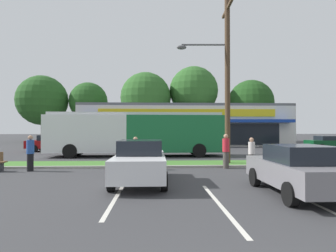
{
  "coord_description": "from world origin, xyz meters",
  "views": [
    {
      "loc": [
        -1.17,
        -1.55,
        2.01
      ],
      "look_at": [
        -0.31,
        18.1,
        2.26
      ],
      "focal_mm": 29.34,
      "sensor_mm": 36.0,
      "label": 1
    }
  ],
  "objects_px": {
    "city_bus": "(136,133)",
    "pedestrian_mid": "(30,153)",
    "car_0": "(329,143)",
    "pedestrian_near_bench": "(226,151)",
    "car_2": "(54,143)",
    "car_4": "(297,169)",
    "utility_pole": "(225,75)",
    "pedestrian_by_pole": "(135,153)",
    "pedestrian_far": "(252,154)",
    "car_3": "(140,161)"
  },
  "relations": [
    {
      "from": "city_bus",
      "to": "pedestrian_mid",
      "type": "distance_m",
      "value": 8.57
    },
    {
      "from": "car_0",
      "to": "pedestrian_near_bench",
      "type": "relative_size",
      "value": 2.38
    },
    {
      "from": "car_2",
      "to": "car_4",
      "type": "distance_m",
      "value": 21.98
    },
    {
      "from": "car_4",
      "to": "city_bus",
      "type": "bearing_deg",
      "value": 25.14
    },
    {
      "from": "pedestrian_near_bench",
      "to": "pedestrian_mid",
      "type": "distance_m",
      "value": 9.66
    },
    {
      "from": "utility_pole",
      "to": "pedestrian_by_pole",
      "type": "bearing_deg",
      "value": -163.2
    },
    {
      "from": "car_0",
      "to": "pedestrian_far",
      "type": "xyz_separation_m",
      "value": [
        -12.03,
        -12.45,
        0.08
      ]
    },
    {
      "from": "car_2",
      "to": "pedestrian_far",
      "type": "bearing_deg",
      "value": -40.61
    },
    {
      "from": "pedestrian_near_bench",
      "to": "pedestrian_by_pole",
      "type": "relative_size",
      "value": 1.08
    },
    {
      "from": "car_0",
      "to": "pedestrian_mid",
      "type": "xyz_separation_m",
      "value": [
        -22.83,
        -12.41,
        0.14
      ]
    },
    {
      "from": "utility_pole",
      "to": "car_0",
      "type": "bearing_deg",
      "value": 39.31
    },
    {
      "from": "utility_pole",
      "to": "pedestrian_near_bench",
      "type": "xyz_separation_m",
      "value": [
        -0.29,
        -1.33,
        -4.18
      ]
    },
    {
      "from": "car_2",
      "to": "car_4",
      "type": "xyz_separation_m",
      "value": [
        13.65,
        -17.23,
        0.01
      ]
    },
    {
      "from": "car_0",
      "to": "car_3",
      "type": "relative_size",
      "value": 0.96
    },
    {
      "from": "pedestrian_far",
      "to": "pedestrian_mid",
      "type": "bearing_deg",
      "value": 175.29
    },
    {
      "from": "car_0",
      "to": "pedestrian_by_pole",
      "type": "distance_m",
      "value": 21.5
    },
    {
      "from": "car_2",
      "to": "pedestrian_far",
      "type": "height_order",
      "value": "pedestrian_far"
    },
    {
      "from": "utility_pole",
      "to": "pedestrian_near_bench",
      "type": "height_order",
      "value": "utility_pole"
    },
    {
      "from": "car_4",
      "to": "pedestrian_by_pole",
      "type": "distance_m",
      "value": 7.75
    },
    {
      "from": "car_2",
      "to": "pedestrian_near_bench",
      "type": "bearing_deg",
      "value": -41.68
    },
    {
      "from": "car_3",
      "to": "car_4",
      "type": "height_order",
      "value": "car_3"
    },
    {
      "from": "city_bus",
      "to": "pedestrian_near_bench",
      "type": "xyz_separation_m",
      "value": [
        5.08,
        -6.67,
        -0.88
      ]
    },
    {
      "from": "utility_pole",
      "to": "pedestrian_far",
      "type": "xyz_separation_m",
      "value": [
        0.86,
        -1.89,
        -4.27
      ]
    },
    {
      "from": "car_3",
      "to": "pedestrian_mid",
      "type": "relative_size",
      "value": 2.54
    },
    {
      "from": "city_bus",
      "to": "pedestrian_far",
      "type": "xyz_separation_m",
      "value": [
        6.23,
        -7.23,
        -0.96
      ]
    },
    {
      "from": "city_bus",
      "to": "car_2",
      "type": "relative_size",
      "value": 2.74
    },
    {
      "from": "car_3",
      "to": "car_4",
      "type": "xyz_separation_m",
      "value": [
        4.93,
        -2.09,
        -0.03
      ]
    },
    {
      "from": "utility_pole",
      "to": "car_4",
      "type": "height_order",
      "value": "utility_pole"
    },
    {
      "from": "pedestrian_far",
      "to": "utility_pole",
      "type": "bearing_deg",
      "value": 109.9
    },
    {
      "from": "utility_pole",
      "to": "pedestrian_by_pole",
      "type": "height_order",
      "value": "utility_pole"
    },
    {
      "from": "pedestrian_by_pole",
      "to": "pedestrian_mid",
      "type": "xyz_separation_m",
      "value": [
        -5.02,
        -0.37,
        0.04
      ]
    },
    {
      "from": "city_bus",
      "to": "car_4",
      "type": "distance_m",
      "value": 13.74
    },
    {
      "from": "utility_pole",
      "to": "city_bus",
      "type": "xyz_separation_m",
      "value": [
        -5.37,
        5.34,
        -3.31
      ]
    },
    {
      "from": "car_0",
      "to": "car_3",
      "type": "height_order",
      "value": "car_3"
    },
    {
      "from": "car_0",
      "to": "pedestrian_near_bench",
      "type": "bearing_deg",
      "value": -137.95
    },
    {
      "from": "car_0",
      "to": "pedestrian_near_bench",
      "type": "xyz_separation_m",
      "value": [
        -13.18,
        -11.89,
        0.16
      ]
    },
    {
      "from": "car_3",
      "to": "pedestrian_by_pole",
      "type": "relative_size",
      "value": 2.67
    },
    {
      "from": "car_0",
      "to": "car_4",
      "type": "bearing_deg",
      "value": -125.21
    },
    {
      "from": "car_2",
      "to": "pedestrian_near_bench",
      "type": "distance_m",
      "value": 17.28
    },
    {
      "from": "utility_pole",
      "to": "pedestrian_mid",
      "type": "distance_m",
      "value": 10.95
    },
    {
      "from": "utility_pole",
      "to": "pedestrian_by_pole",
      "type": "distance_m",
      "value": 6.67
    },
    {
      "from": "city_bus",
      "to": "pedestrian_by_pole",
      "type": "xyz_separation_m",
      "value": [
        0.45,
        -6.82,
        -0.94
      ]
    },
    {
      "from": "car_3",
      "to": "pedestrian_near_bench",
      "type": "distance_m",
      "value": 5.55
    },
    {
      "from": "city_bus",
      "to": "pedestrian_far",
      "type": "height_order",
      "value": "city_bus"
    },
    {
      "from": "utility_pole",
      "to": "car_2",
      "type": "bearing_deg",
      "value": 142.4
    },
    {
      "from": "car_2",
      "to": "utility_pole",
      "type": "bearing_deg",
      "value": -37.6
    },
    {
      "from": "car_4",
      "to": "pedestrian_mid",
      "type": "xyz_separation_m",
      "value": [
        -10.39,
        5.22,
        0.09
      ]
    },
    {
      "from": "car_4",
      "to": "pedestrian_near_bench",
      "type": "height_order",
      "value": "pedestrian_near_bench"
    },
    {
      "from": "car_2",
      "to": "pedestrian_far",
      "type": "xyz_separation_m",
      "value": [
        14.05,
        -12.05,
        0.04
      ]
    },
    {
      "from": "city_bus",
      "to": "pedestrian_by_pole",
      "type": "bearing_deg",
      "value": 92.32
    }
  ]
}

